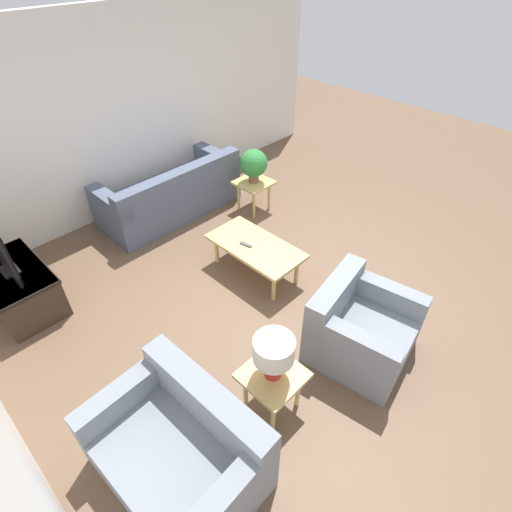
# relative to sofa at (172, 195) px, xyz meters

# --- Properties ---
(ground_plane) EXTENTS (14.00, 14.00, 0.00)m
(ground_plane) POSITION_rel_sofa_xyz_m (-2.35, 0.01, -0.31)
(ground_plane) COLOR brown
(wall_right) EXTENTS (0.12, 7.20, 2.70)m
(wall_right) POSITION_rel_sofa_xyz_m (0.71, 0.01, 1.04)
(wall_right) COLOR white
(wall_right) RESTS_ON ground_plane
(sofa) EXTENTS (0.88, 2.06, 0.81)m
(sofa) POSITION_rel_sofa_xyz_m (0.00, 0.00, 0.00)
(sofa) COLOR #4C566B
(sofa) RESTS_ON ground_plane
(armchair) EXTENTS (1.02, 1.04, 0.79)m
(armchair) POSITION_rel_sofa_xyz_m (-3.40, 0.25, 0.01)
(armchair) COLOR slate
(armchair) RESTS_ON ground_plane
(loveseat) EXTENTS (1.30, 0.94, 0.79)m
(loveseat) POSITION_rel_sofa_xyz_m (-3.08, 2.19, 0.00)
(loveseat) COLOR slate
(loveseat) RESTS_ON ground_plane
(coffee_table) EXTENTS (1.18, 0.60, 0.42)m
(coffee_table) POSITION_rel_sofa_xyz_m (-1.83, 0.10, 0.07)
(coffee_table) COLOR tan
(coffee_table) RESTS_ON ground_plane
(side_table_plant) EXTENTS (0.49, 0.49, 0.47)m
(side_table_plant) POSITION_rel_sofa_xyz_m (-0.79, -0.92, 0.09)
(side_table_plant) COLOR tan
(side_table_plant) RESTS_ON ground_plane
(side_table_lamp) EXTENTS (0.49, 0.49, 0.47)m
(side_table_lamp) POSITION_rel_sofa_xyz_m (-3.21, 1.31, 0.09)
(side_table_lamp) COLOR tan
(side_table_lamp) RESTS_ON ground_plane
(tv_stand_chest) EXTENTS (1.08, 0.63, 0.51)m
(tv_stand_chest) POSITION_rel_sofa_xyz_m (-0.33, 2.35, -0.03)
(tv_stand_chest) COLOR #38281E
(tv_stand_chest) RESTS_ON ground_plane
(potted_plant) EXTENTS (0.40, 0.40, 0.49)m
(potted_plant) POSITION_rel_sofa_xyz_m (-0.79, -0.92, 0.45)
(potted_plant) COLOR brown
(potted_plant) RESTS_ON side_table_plant
(table_lamp) EXTENTS (0.34, 0.34, 0.43)m
(table_lamp) POSITION_rel_sofa_xyz_m (-3.21, 1.31, 0.46)
(table_lamp) COLOR red
(table_lamp) RESTS_ON side_table_lamp
(remote_control) EXTENTS (0.16, 0.07, 0.02)m
(remote_control) POSITION_rel_sofa_xyz_m (-1.75, 0.19, 0.13)
(remote_control) COLOR #4C4C51
(remote_control) RESTS_ON coffee_table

